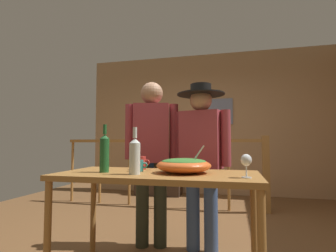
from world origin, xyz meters
The scene contains 15 objects.
ground_plane centered at (0.00, 0.00, 0.00)m, with size 6.93×6.93×0.00m, color brown.
back_wall centered at (0.00, 2.67, 1.44)m, with size 5.10×0.10×2.87m, color tan.
framed_picture centered at (0.25, 2.61, 1.66)m, with size 0.49×0.03×0.52m, color slate.
stair_railing centered at (-0.17, 1.38, 0.71)m, with size 3.35×0.10×1.14m.
tv_console centered at (-0.96, 2.32, 0.21)m, with size 0.90×0.40×0.42m, color #38281E.
flat_screen_tv centered at (-0.96, 2.29, 0.67)m, with size 0.52×0.12×0.42m.
serving_table centered at (-0.06, -0.88, 0.72)m, with size 1.49×0.69×0.81m.
salad_bowl centered at (0.14, -0.86, 0.87)m, with size 0.41×0.41×0.21m.
wine_glass centered at (0.58, -1.03, 0.91)m, with size 0.07×0.07×0.15m.
wine_bottle_green centered at (-0.46, -0.95, 0.96)m, with size 0.07×0.07×0.37m.
wine_bottle_clear centered at (-0.19, -1.03, 0.94)m, with size 0.08×0.08×0.34m.
mug_teal centered at (-0.23, -0.83, 0.85)m, with size 0.11×0.08×0.09m.
mug_red centered at (-0.26, -0.68, 0.86)m, with size 0.12×0.09×0.11m.
person_standing_left centered at (-0.31, -0.24, 0.97)m, with size 0.53×0.29×1.65m.
person_standing_right centered at (0.19, -0.24, 0.95)m, with size 0.56×0.47×1.61m.
Camera 1 is at (0.50, -2.80, 1.03)m, focal length 28.15 mm.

